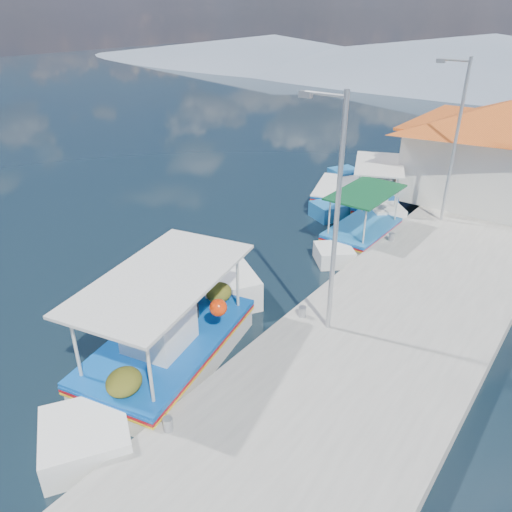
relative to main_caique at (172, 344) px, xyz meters
The scene contains 9 objects.
ground 2.23m from the main_caique, 151.18° to the left, with size 160.00×160.00×0.00m, color black.
quay 8.11m from the main_caique, 60.36° to the left, with size 5.00×44.00×0.50m, color #A8A69D.
bollards 6.58m from the main_caique, 73.14° to the left, with size 0.20×17.20×0.30m.
main_caique is the anchor object (origin of this frame).
caique_green_canopy 9.39m from the main_caique, 86.06° to the left, with size 1.86×6.01×2.25m.
caique_blue_hull 12.92m from the main_caique, 99.84° to the left, with size 3.08×5.78×1.09m.
caique_far 12.75m from the main_caique, 91.62° to the left, with size 3.63×6.02×2.31m.
lamp_post_near 5.20m from the main_caique, 49.32° to the left, with size 1.21×0.14×6.00m.
lamp_post_far 12.76m from the main_caique, 77.75° to the left, with size 1.21×0.14×6.00m.
Camera 1 is at (9.46, -7.63, 8.06)m, focal length 34.35 mm.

